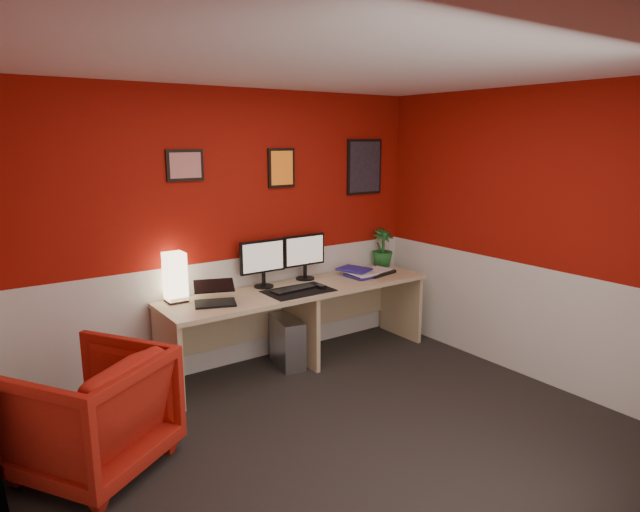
{
  "coord_description": "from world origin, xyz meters",
  "views": [
    {
      "loc": [
        -2.14,
        -2.69,
        2.07
      ],
      "look_at": [
        0.6,
        1.21,
        1.05
      ],
      "focal_mm": 30.99,
      "sensor_mm": 36.0,
      "label": 1
    }
  ],
  "objects": [
    {
      "name": "desk_mat",
      "position": [
        0.44,
        1.31,
        0.73
      ],
      "size": [
        0.6,
        0.38,
        0.01
      ],
      "primitive_type": "cube",
      "color": "black",
      "rests_on": "desk"
    },
    {
      "name": "laptop",
      "position": [
        -0.34,
        1.37,
        0.84
      ],
      "size": [
        0.39,
        0.33,
        0.22
      ],
      "primitive_type": "cube",
      "rotation": [
        0.0,
        0.0,
        -0.36
      ],
      "color": "black",
      "rests_on": "desk"
    },
    {
      "name": "pc_tower",
      "position": [
        0.39,
        1.43,
        0.23
      ],
      "size": [
        0.28,
        0.48,
        0.45
      ],
      "primitive_type": "cube",
      "rotation": [
        0.0,
        0.0,
        -0.2
      ],
      "color": "#99999E",
      "rests_on": "ground"
    },
    {
      "name": "wainscot_right",
      "position": [
        2.0,
        0.0,
        0.5
      ],
      "size": [
        0.01,
        3.5,
        1.0
      ],
      "primitive_type": "cube",
      "color": "silver",
      "rests_on": "ground"
    },
    {
      "name": "wall_right",
      "position": [
        2.0,
        0.0,
        1.25
      ],
      "size": [
        0.01,
        3.5,
        2.5
      ],
      "primitive_type": "cube",
      "color": "maroon",
      "rests_on": "ground"
    },
    {
      "name": "armchair",
      "position": [
        -1.5,
        0.74,
        0.39
      ],
      "size": [
        1.16,
        1.16,
        0.77
      ],
      "primitive_type": "imported",
      "rotation": [
        0.0,
        0.0,
        3.72
      ],
      "color": "#B12316",
      "rests_on": "ground"
    },
    {
      "name": "shoji_lamp",
      "position": [
        -0.58,
        1.62,
        0.93
      ],
      "size": [
        0.16,
        0.16,
        0.4
      ],
      "primitive_type": "cube",
      "color": "#FFE5B2",
      "rests_on": "desk"
    },
    {
      "name": "ground",
      "position": [
        0.0,
        0.0,
        0.0
      ],
      "size": [
        4.0,
        3.5,
        0.01
      ],
      "primitive_type": "cube",
      "color": "black",
      "rests_on": "ground"
    },
    {
      "name": "potted_plant",
      "position": [
        1.69,
        1.61,
        0.93
      ],
      "size": [
        0.25,
        0.25,
        0.4
      ],
      "primitive_type": "imported",
      "rotation": [
        0.0,
        0.0,
        -0.14
      ],
      "color": "#19591E",
      "rests_on": "desk"
    },
    {
      "name": "book_middle",
      "position": [
        1.1,
        1.4,
        0.77
      ],
      "size": [
        0.24,
        0.32,
        0.02
      ],
      "primitive_type": "imported",
      "rotation": [
        0.0,
        0.0,
        -0.03
      ],
      "color": "silver",
      "rests_on": "book_bottom"
    },
    {
      "name": "wall_back",
      "position": [
        0.0,
        1.75,
        1.25
      ],
      "size": [
        4.0,
        0.01,
        2.5
      ],
      "primitive_type": "cube",
      "color": "maroon",
      "rests_on": "ground"
    },
    {
      "name": "monitor_left",
      "position": [
        0.25,
        1.61,
        1.02
      ],
      "size": [
        0.45,
        0.06,
        0.58
      ],
      "primitive_type": "cube",
      "color": "black",
      "rests_on": "desk"
    },
    {
      "name": "wainscot_left",
      "position": [
        -2.0,
        0.0,
        0.5
      ],
      "size": [
        0.01,
        3.5,
        1.0
      ],
      "primitive_type": "cube",
      "color": "silver",
      "rests_on": "ground"
    },
    {
      "name": "book_top",
      "position": [
        1.09,
        1.42,
        0.79
      ],
      "size": [
        0.31,
        0.36,
        0.03
      ],
      "primitive_type": "imported",
      "rotation": [
        0.0,
        0.0,
        0.32
      ],
      "color": "#2A229F",
      "rests_on": "book_middle"
    },
    {
      "name": "keyboard",
      "position": [
        0.41,
        1.35,
        0.74
      ],
      "size": [
        0.43,
        0.18,
        0.02
      ],
      "primitive_type": "cube",
      "rotation": [
        0.0,
        0.0,
        0.09
      ],
      "color": "black",
      "rests_on": "desk_mat"
    },
    {
      "name": "mouse",
      "position": [
        0.65,
        1.26,
        0.75
      ],
      "size": [
        0.06,
        0.1,
        0.03
      ],
      "primitive_type": "cube",
      "rotation": [
        0.0,
        0.0,
        0.01
      ],
      "color": "black",
      "rests_on": "desk_mat"
    },
    {
      "name": "art_center",
      "position": [
        0.54,
        1.74,
        1.8
      ],
      "size": [
        0.28,
        0.02,
        0.36
      ],
      "primitive_type": "cube",
      "color": "orange",
      "rests_on": "wall_back"
    },
    {
      "name": "art_left",
      "position": [
        -0.4,
        1.74,
        1.85
      ],
      "size": [
        0.32,
        0.02,
        0.26
      ],
      "primitive_type": "cube",
      "color": "red",
      "rests_on": "wall_back"
    },
    {
      "name": "wainscot_back",
      "position": [
        0.0,
        1.75,
        0.5
      ],
      "size": [
        4.0,
        0.01,
        1.0
      ],
      "primitive_type": "cube",
      "color": "silver",
      "rests_on": "ground"
    },
    {
      "name": "ceiling",
      "position": [
        0.0,
        0.0,
        2.5
      ],
      "size": [
        4.0,
        3.5,
        0.01
      ],
      "primitive_type": "cube",
      "color": "white",
      "rests_on": "ground"
    },
    {
      "name": "art_right",
      "position": [
        1.53,
        1.74,
        1.78
      ],
      "size": [
        0.44,
        0.02,
        0.56
      ],
      "primitive_type": "cube",
      "color": "black",
      "rests_on": "wall_back"
    },
    {
      "name": "desk",
      "position": [
        0.52,
        1.41,
        0.36
      ],
      "size": [
        2.6,
        0.65,
        0.73
      ],
      "primitive_type": "cube",
      "color": "tan",
      "rests_on": "ground"
    },
    {
      "name": "book_bottom",
      "position": [
        1.1,
        1.38,
        0.74
      ],
      "size": [
        0.22,
        0.28,
        0.03
      ],
      "primitive_type": "imported",
      "rotation": [
        0.0,
        0.0,
        0.07
      ],
      "color": "#2A229F",
      "rests_on": "desk"
    },
    {
      "name": "wall_front",
      "position": [
        0.0,
        -1.75,
        1.25
      ],
      "size": [
        4.0,
        0.01,
        2.5
      ],
      "primitive_type": "cube",
      "color": "maroon",
      "rests_on": "ground"
    },
    {
      "name": "monitor_right",
      "position": [
        0.72,
        1.63,
        1.02
      ],
      "size": [
        0.45,
        0.06,
        0.58
      ],
      "primitive_type": "cube",
      "color": "black",
      "rests_on": "desk"
    },
    {
      "name": "zen_tray",
      "position": [
        1.43,
        1.4,
        0.74
      ],
      "size": [
        0.39,
        0.32,
        0.03
      ],
      "primitive_type": "cube",
      "rotation": [
        0.0,
        0.0,
        0.21
      ],
      "color": "black",
      "rests_on": "desk"
    }
  ]
}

